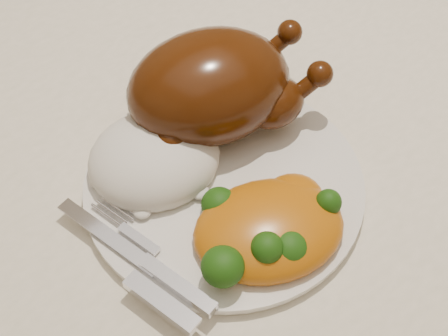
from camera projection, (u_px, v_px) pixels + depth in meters
dining_table at (279, 153)px, 0.73m from camera, size 1.60×0.90×0.76m
tablecloth at (283, 110)px, 0.67m from camera, size 1.73×1.03×0.18m
dinner_plate at (224, 185)px, 0.56m from camera, size 0.26×0.26×0.01m
roast_chicken at (214, 86)px, 0.57m from camera, size 0.20×0.16×0.10m
rice_mound at (154, 159)px, 0.56m from camera, size 0.15×0.14×0.06m
mac_and_cheese at (269, 227)px, 0.52m from camera, size 0.16×0.14×0.05m
cutlery at (152, 273)px, 0.50m from camera, size 0.05×0.17×0.01m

